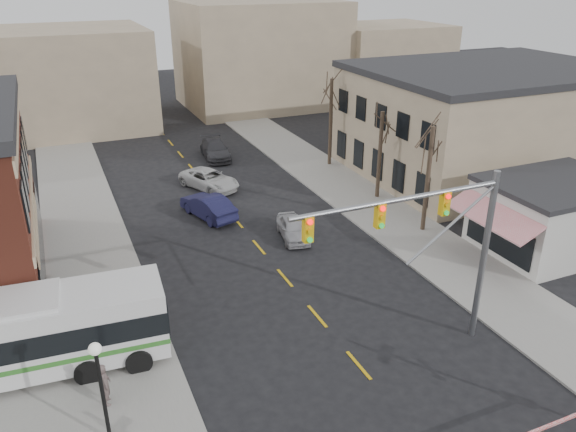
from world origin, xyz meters
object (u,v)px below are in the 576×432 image
object	(u,v)px
traffic_signal_mast	(438,233)
car_d	(215,150)
pedestrian_far	(94,348)
street_lamp	(99,372)
car_a	(293,228)
car_b	(208,206)
car_c	(209,179)
pedestrian_near	(105,384)

from	to	relation	value
traffic_signal_mast	car_d	xyz separation A→B (m)	(-0.63, 29.96, -4.95)
traffic_signal_mast	pedestrian_far	size ratio (longest dim) A/B	5.40
street_lamp	car_a	xyz separation A→B (m)	(12.72, 12.49, -2.44)
pedestrian_far	street_lamp	bearing A→B (deg)	-124.63
street_lamp	pedestrian_far	distance (m)	4.94
car_a	car_b	xyz separation A→B (m)	(-3.96, 5.20, 0.14)
car_c	pedestrian_far	distance (m)	21.12
street_lamp	car_d	bearing A→B (deg)	66.61
street_lamp	pedestrian_near	xyz separation A→B (m)	(0.16, 1.92, -2.08)
car_d	pedestrian_near	size ratio (longest dim) A/B	2.88
traffic_signal_mast	car_d	bearing A→B (deg)	91.20
car_a	car_d	world-z (taller)	car_d
car_a	pedestrian_near	bearing A→B (deg)	-129.05
car_b	pedestrian_near	xyz separation A→B (m)	(-8.60, -15.77, 0.22)
street_lamp	pedestrian_far	bearing A→B (deg)	89.61
street_lamp	car_b	distance (m)	19.87
street_lamp	car_b	world-z (taller)	street_lamp
car_d	pedestrian_near	world-z (taller)	pedestrian_near
traffic_signal_mast	car_a	size ratio (longest dim) A/B	2.40
traffic_signal_mast	pedestrian_near	xyz separation A→B (m)	(-13.41, 1.96, -4.68)
traffic_signal_mast	car_a	xyz separation A→B (m)	(-0.84, 12.54, -5.04)
car_a	car_d	bearing A→B (deg)	100.15
pedestrian_near	traffic_signal_mast	bearing A→B (deg)	-96.97
pedestrian_far	car_c	bearing A→B (deg)	26.49
car_d	pedestrian_far	world-z (taller)	pedestrian_far
street_lamp	car_d	size ratio (longest dim) A/B	0.80
car_c	street_lamp	bearing A→B (deg)	-139.04
car_d	pedestrian_near	xyz separation A→B (m)	(-12.78, -28.00, 0.27)
car_a	car_b	world-z (taller)	car_b
street_lamp	car_c	bearing A→B (deg)	65.66
pedestrian_near	pedestrian_far	xyz separation A→B (m)	(-0.13, 2.55, -0.03)
car_b	pedestrian_far	distance (m)	15.85
traffic_signal_mast	street_lamp	world-z (taller)	traffic_signal_mast
car_a	pedestrian_near	size ratio (longest dim) A/B	2.17
street_lamp	car_c	world-z (taller)	street_lamp
pedestrian_near	pedestrian_far	distance (m)	2.55
traffic_signal_mast	car_d	world-z (taller)	traffic_signal_mast
pedestrian_near	pedestrian_far	world-z (taller)	pedestrian_near
car_a	car_d	distance (m)	17.43
car_c	pedestrian_near	size ratio (longest dim) A/B	2.83
street_lamp	pedestrian_near	distance (m)	2.83
car_c	car_d	bearing A→B (deg)	45.08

